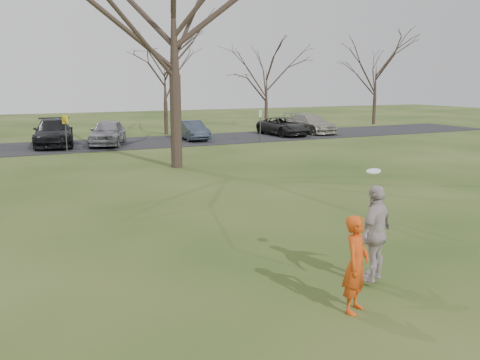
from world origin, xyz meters
name	(u,v)px	position (x,y,z in m)	size (l,w,h in m)	color
ground	(334,299)	(0.00, 0.00, 0.00)	(120.00, 120.00, 0.00)	#1E380F
parking_strip	(95,145)	(0.00, 25.00, 0.02)	(62.00, 6.50, 0.04)	black
player_defender	(356,264)	(0.01, -0.56, 0.85)	(0.62, 0.41, 1.69)	#CD4410
car_3	(54,133)	(-2.32, 25.49, 0.84)	(2.25, 5.52, 1.60)	black
car_4	(108,132)	(0.71, 24.45, 0.82)	(1.84, 4.57, 1.56)	gray
car_5	(192,130)	(6.38, 24.98, 0.68)	(1.35, 3.87, 1.27)	#2D3643
car_6	(283,126)	(13.37, 24.84, 0.68)	(2.14, 4.64, 1.29)	black
car_7	(310,124)	(16.03, 25.34, 0.76)	(2.01, 4.93, 1.43)	gray
catching_play	(376,233)	(1.09, 0.24, 1.04)	(1.19, 0.89, 2.14)	#B5A5A2
sign_yellow	(66,127)	(-2.00, 22.00, 1.45)	(0.35, 0.35, 2.08)	#47474C
sign_white	(260,120)	(10.00, 22.00, 1.45)	(0.35, 0.35, 2.08)	#47474C
big_tree	(173,9)	(2.00, 15.00, 7.00)	(9.00, 9.00, 14.00)	#352821
small_tree_row	(141,81)	(4.38, 30.06, 3.89)	(55.00, 5.90, 8.50)	#352821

